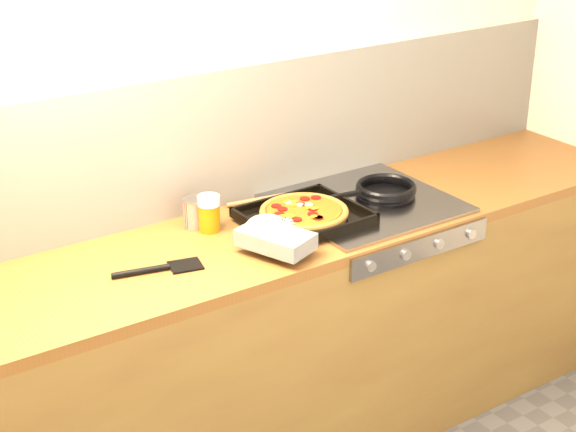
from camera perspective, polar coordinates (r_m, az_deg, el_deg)
room_shell at (r=3.11m, az=-4.72°, el=4.88°), size 3.20×3.20×3.20m
counter_run at (r=3.19m, az=-1.71°, el=-8.53°), size 3.20×0.62×0.90m
stovetop at (r=3.21m, az=5.00°, el=0.79°), size 0.60×0.56×0.02m
pizza_on_tray at (r=2.97m, az=0.45°, el=-0.24°), size 0.52×0.46×0.07m
frying_pan at (r=3.26m, az=6.27°, el=1.69°), size 0.39×0.25×0.04m
tomato_can at (r=3.02m, az=-6.10°, el=0.19°), size 0.09×0.09×0.10m
juice_glass at (r=2.98m, az=-5.12°, el=0.19°), size 0.10×0.10×0.13m
wooden_spoon at (r=3.24m, az=-1.06°, el=1.22°), size 0.30×0.07×0.02m
black_spatula at (r=2.75m, az=-8.31°, el=-3.40°), size 0.29×0.11×0.02m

